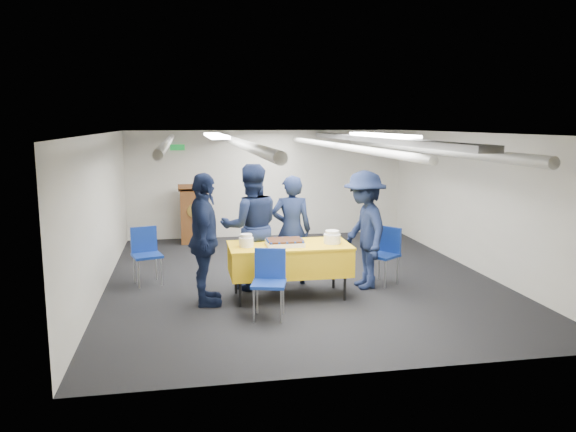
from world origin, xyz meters
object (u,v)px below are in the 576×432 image
(sailor_b, at_px, (251,227))
(chair_right, at_px, (386,249))
(chair_near, at_px, (269,276))
(sailor_a, at_px, (291,230))
(sailor_c, at_px, (204,240))
(sailor_d, at_px, (364,230))
(podium, at_px, (194,213))
(chair_left, at_px, (146,249))
(sheet_cake, at_px, (285,242))
(serving_table, at_px, (289,259))

(sailor_b, bearing_deg, chair_right, 175.12)
(chair_near, relative_size, sailor_a, 0.52)
(sailor_c, bearing_deg, sailor_b, -45.07)
(chair_right, distance_m, sailor_d, 0.56)
(podium, xyz_separation_m, sailor_c, (0.07, -4.09, 0.29))
(sailor_a, xyz_separation_m, sailor_d, (1.03, -0.41, 0.04))
(chair_right, bearing_deg, chair_left, 169.60)
(chair_near, relative_size, chair_right, 1.00)
(sheet_cake, height_order, chair_right, chair_right)
(serving_table, height_order, podium, podium)
(podium, relative_size, sailor_d, 0.71)
(chair_left, bearing_deg, chair_near, -48.24)
(chair_near, xyz_separation_m, chair_right, (1.99, 1.18, 0.00))
(chair_right, distance_m, sailor_c, 2.86)
(podium, distance_m, chair_right, 4.54)
(serving_table, xyz_separation_m, chair_right, (1.60, 0.44, -0.03))
(chair_right, bearing_deg, sheet_cake, -163.09)
(sailor_d, bearing_deg, sailor_c, -82.98)
(sheet_cake, bearing_deg, serving_table, 40.66)
(podium, distance_m, sailor_d, 4.44)
(sheet_cake, distance_m, sailor_d, 1.31)
(serving_table, relative_size, sailor_b, 0.91)
(serving_table, bearing_deg, chair_near, -118.29)
(chair_right, xyz_separation_m, sailor_c, (-2.78, -0.56, 0.37))
(serving_table, relative_size, chair_right, 1.96)
(sailor_b, bearing_deg, podium, -79.33)
(chair_near, relative_size, chair_left, 1.00)
(chair_right, relative_size, sailor_c, 0.48)
(chair_near, distance_m, sailor_b, 1.35)
(sheet_cake, bearing_deg, sailor_b, 123.37)
(sailor_a, bearing_deg, sheet_cake, 80.30)
(serving_table, bearing_deg, sailor_b, 131.22)
(serving_table, distance_m, chair_left, 2.33)
(serving_table, relative_size, sailor_c, 0.94)
(podium, xyz_separation_m, chair_right, (2.85, -3.53, -0.08))
(sheet_cake, bearing_deg, chair_near, -115.53)
(sheet_cake, bearing_deg, sailor_a, 72.47)
(serving_table, xyz_separation_m, sailor_d, (1.19, 0.28, 0.32))
(chair_near, distance_m, chair_right, 2.32)
(chair_near, bearing_deg, podium, 100.30)
(podium, height_order, sailor_d, sailor_d)
(sheet_cake, bearing_deg, podium, 106.24)
(sailor_b, height_order, sailor_d, sailor_b)
(chair_near, relative_size, sailor_b, 0.47)
(chair_left, bearing_deg, sheet_cake, -30.84)
(sheet_cake, bearing_deg, chair_left, 149.16)
(sailor_c, bearing_deg, sailor_a, -57.29)
(serving_table, distance_m, podium, 4.17)
(sailor_a, bearing_deg, sailor_d, 166.14)
(podium, relative_size, chair_near, 1.44)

